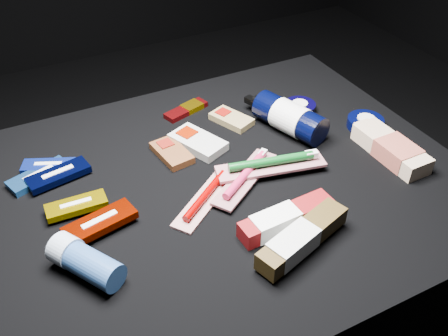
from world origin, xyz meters
name	(u,v)px	position (x,y,z in m)	size (l,w,h in m)	color
ground	(220,302)	(0.00, 0.00, 0.00)	(3.00, 3.00, 0.00)	black
cloth_table	(220,248)	(0.00, 0.00, 0.20)	(0.98, 0.78, 0.40)	black
luna_bar_0	(39,176)	(-0.32, 0.17, 0.41)	(0.13, 0.08, 0.02)	#225BA3
luna_bar_1	(49,166)	(-0.30, 0.19, 0.41)	(0.11, 0.08, 0.01)	#1633BD
luna_bar_2	(58,175)	(-0.29, 0.15, 0.41)	(0.13, 0.07, 0.02)	black
luna_bar_3	(76,206)	(-0.28, 0.04, 0.41)	(0.11, 0.05, 0.01)	#AC9000
luna_bar_4	(100,223)	(-0.25, -0.03, 0.42)	(0.14, 0.07, 0.02)	#771000
clif_bar_0	(171,152)	(-0.05, 0.12, 0.41)	(0.07, 0.11, 0.02)	brown
clif_bar_1	(196,141)	(0.01, 0.13, 0.41)	(0.11, 0.14, 0.02)	beige
clif_bar_2	(230,118)	(0.12, 0.18, 0.41)	(0.09, 0.11, 0.02)	#977F4E
power_bar	(188,109)	(0.05, 0.27, 0.41)	(0.12, 0.07, 0.01)	maroon
lotion_bottle	(290,118)	(0.22, 0.09, 0.43)	(0.12, 0.22, 0.07)	black
cream_tin_upper	(300,107)	(0.29, 0.15, 0.41)	(0.08, 0.08, 0.02)	black
cream_tin_lower	(365,123)	(0.39, 0.02, 0.41)	(0.08, 0.08, 0.03)	black
bodywash_bottle	(392,149)	(0.36, -0.09, 0.42)	(0.07, 0.19, 0.04)	beige
deodorant_stick	(85,262)	(-0.30, -0.11, 0.43)	(0.11, 0.14, 0.05)	#294C85
toothbrush_pack_0	(206,196)	(-0.05, -0.04, 0.41)	(0.18, 0.15, 0.02)	silver
toothbrush_pack_1	(246,176)	(0.05, -0.03, 0.41)	(0.19, 0.15, 0.02)	#A69E9A
toothbrush_pack_2	(272,164)	(0.11, -0.03, 0.42)	(0.23, 0.10, 0.03)	beige
toothpaste_carton_red	(282,220)	(0.04, -0.17, 0.42)	(0.19, 0.05, 0.04)	maroon
toothpaste_carton_green	(299,240)	(0.04, -0.23, 0.42)	(0.20, 0.10, 0.04)	#3F2E11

